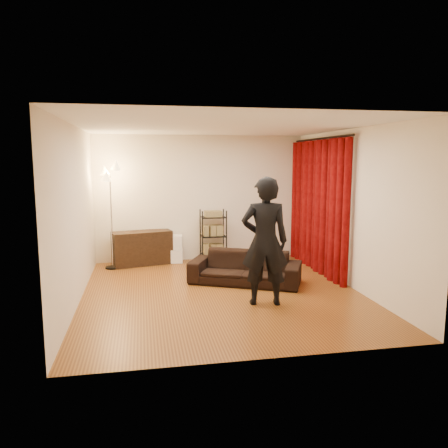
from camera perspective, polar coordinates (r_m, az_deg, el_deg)
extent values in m
plane|color=brown|center=(7.33, -0.34, -8.90)|extent=(5.00, 5.00, 0.00)
plane|color=white|center=(7.02, -0.36, 12.65)|extent=(5.00, 5.00, 0.00)
plane|color=#EEE2CC|center=(9.51, -3.06, 3.38)|extent=(5.00, 0.00, 5.00)
plane|color=#EEE2CC|center=(4.64, 5.21, -1.96)|extent=(5.00, 0.00, 5.00)
plane|color=#EEE2CC|center=(7.01, -18.77, 1.15)|extent=(0.00, 5.00, 5.00)
plane|color=#EEE2CC|center=(7.77, 16.21, 1.94)|extent=(0.00, 5.00, 5.00)
cylinder|color=black|center=(8.71, 12.56, 10.84)|extent=(0.04, 2.65, 0.04)
imported|color=black|center=(7.78, 2.76, -5.73)|extent=(2.07, 1.51, 0.56)
imported|color=black|center=(6.56, 5.35, -2.28)|extent=(0.77, 0.57, 1.94)
cube|color=black|center=(9.29, -10.63, -3.09)|extent=(1.28, 0.73, 0.70)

